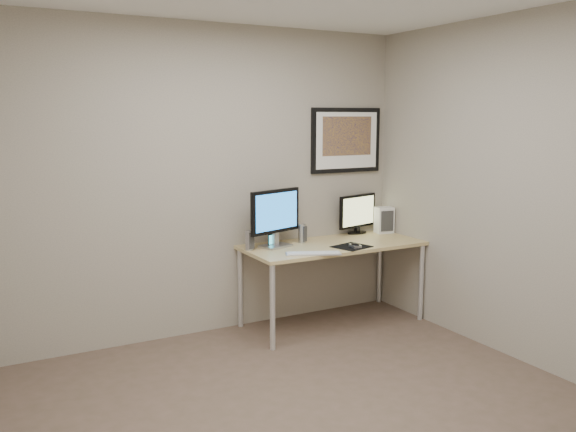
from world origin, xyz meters
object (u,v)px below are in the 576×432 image
at_px(desk, 333,251).
at_px(fan_unit, 384,220).
at_px(speaker_left, 249,240).
at_px(phone_dock, 271,240).
at_px(keyboard, 313,253).
at_px(monitor_large, 275,215).
at_px(framed_art, 346,140).
at_px(speaker_right, 302,234).
at_px(monitor_tv, 357,213).

xyz_separation_m(desk, fan_unit, (0.71, 0.19, 0.19)).
distance_m(desk, speaker_left, 0.78).
bearing_deg(phone_dock, fan_unit, -7.98).
bearing_deg(keyboard, monitor_large, 133.15).
xyz_separation_m(framed_art, keyboard, (-0.72, -0.61, -0.88)).
relative_size(monitor_large, speaker_left, 3.19).
xyz_separation_m(desk, keyboard, (-0.37, -0.28, 0.07)).
bearing_deg(keyboard, speaker_right, 94.82).
distance_m(speaker_left, speaker_right, 0.54).
xyz_separation_m(monitor_large, speaker_left, (-0.25, 0.00, -0.19)).
bearing_deg(speaker_right, phone_dock, 161.58).
bearing_deg(speaker_left, fan_unit, -8.72).
bearing_deg(fan_unit, monitor_tv, 168.58).
relative_size(monitor_tv, speaker_left, 2.83).
distance_m(framed_art, speaker_left, 1.39).
bearing_deg(speaker_right, fan_unit, -22.39).
relative_size(desk, fan_unit, 6.40).
bearing_deg(speaker_right, monitor_tv, -14.14).
height_order(speaker_right, fan_unit, fan_unit).
distance_m(monitor_large, speaker_left, 0.31).
relative_size(speaker_left, speaker_right, 1.01).
relative_size(keyboard, fan_unit, 1.81).
bearing_deg(monitor_tv, framed_art, 142.09).
height_order(framed_art, fan_unit, framed_art).
distance_m(framed_art, monitor_large, 1.08).
relative_size(speaker_left, phone_dock, 1.43).
relative_size(monitor_large, fan_unit, 2.13).
distance_m(desk, phone_dock, 0.58).
distance_m(framed_art, keyboard, 1.29).
relative_size(monitor_large, monitor_tv, 1.13).
xyz_separation_m(monitor_large, keyboard, (0.14, -0.39, -0.27)).
bearing_deg(monitor_tv, fan_unit, -34.59).
relative_size(desk, monitor_large, 3.01).
xyz_separation_m(monitor_tv, keyboard, (-0.83, -0.56, -0.19)).
xyz_separation_m(speaker_right, keyboard, (-0.15, -0.45, -0.07)).
bearing_deg(speaker_right, speaker_left, 161.10).
distance_m(monitor_tv, phone_dock, 1.03).
height_order(speaker_left, speaker_right, speaker_left).
xyz_separation_m(speaker_left, speaker_right, (0.54, 0.05, -0.00)).
bearing_deg(monitor_tv, speaker_left, 173.48).
bearing_deg(monitor_large, keyboard, -87.82).
relative_size(speaker_left, keyboard, 0.37).
height_order(framed_art, phone_dock, framed_art).
relative_size(framed_art, keyboard, 1.66).
height_order(monitor_tv, fan_unit, monitor_tv).
bearing_deg(phone_dock, keyboard, -77.31).
bearing_deg(fan_unit, speaker_right, -169.51).
height_order(monitor_large, monitor_tv, monitor_large).
height_order(monitor_tv, speaker_left, monitor_tv).
distance_m(monitor_tv, speaker_right, 0.70).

